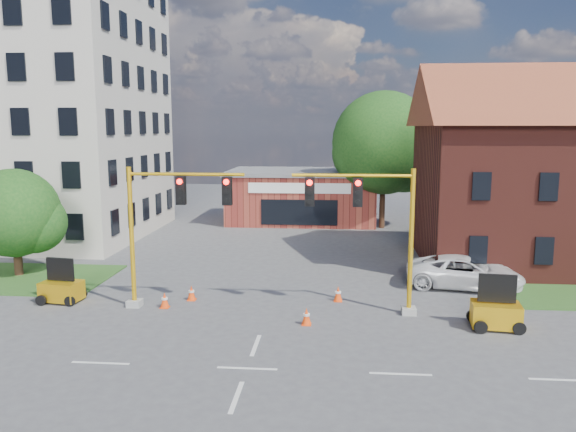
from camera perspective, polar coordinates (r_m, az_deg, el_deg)
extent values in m
plane|color=#48484B|center=(19.21, -4.18, -15.19)|extent=(120.00, 120.00, 0.00)
cube|color=beige|center=(45.51, -25.71, 10.80)|extent=(18.00, 15.00, 20.00)
cube|color=maroon|center=(47.75, 1.47, 1.92)|extent=(12.00, 8.00, 4.00)
cube|color=slate|center=(47.53, 1.48, 4.50)|extent=(12.40, 8.40, 0.30)
cube|color=silver|center=(43.60, 1.15, 2.84)|extent=(8.00, 0.10, 0.80)
cube|color=black|center=(43.84, 1.14, 0.37)|extent=(6.00, 0.10, 2.00)
cylinder|color=#331D12|center=(44.79, 9.57, 1.81)|extent=(0.44, 0.44, 4.74)
sphere|color=#154515|center=(44.47, 9.71, 7.33)|extent=(8.01, 8.01, 8.01)
sphere|color=#154515|center=(44.97, 11.69, 5.92)|extent=(5.61, 5.61, 5.61)
cylinder|color=#331D12|center=(33.18, -25.77, -3.48)|extent=(0.44, 0.44, 2.43)
sphere|color=#154515|center=(32.81, -26.03, 0.28)|extent=(4.67, 4.67, 4.67)
sphere|color=#154515|center=(32.68, -24.29, -0.61)|extent=(3.27, 3.27, 3.27)
cube|color=gray|center=(26.09, -15.31, -8.54)|extent=(0.60, 0.60, 0.30)
cylinder|color=#F0B014|center=(25.37, -15.59, -2.17)|extent=(0.20, 0.20, 6.20)
cylinder|color=#F0B014|center=(24.23, -10.31, 4.20)|extent=(5.00, 0.14, 0.14)
cube|color=black|center=(24.36, -10.83, 2.55)|extent=(0.40, 0.32, 1.20)
cube|color=black|center=(23.90, -6.20, 2.54)|extent=(0.40, 0.32, 1.20)
sphere|color=#FF0C07|center=(24.15, -10.97, 3.45)|extent=(0.24, 0.24, 0.24)
cube|color=gray|center=(24.75, 12.16, -9.38)|extent=(0.60, 0.60, 0.30)
cylinder|color=#F0B014|center=(23.99, 12.39, -2.67)|extent=(0.20, 0.20, 6.20)
cylinder|color=#F0B014|center=(23.39, 6.52, 4.12)|extent=(5.00, 0.14, 0.14)
cube|color=black|center=(23.47, 7.10, 2.41)|extent=(0.40, 0.32, 1.20)
cube|color=black|center=(23.48, 2.22, 2.47)|extent=(0.40, 0.32, 1.20)
sphere|color=#FF0C07|center=(23.25, 7.14, 3.33)|extent=(0.24, 0.24, 0.24)
cube|color=#F0B014|center=(27.70, -22.01, -7.05)|extent=(1.86, 1.37, 0.86)
cube|color=black|center=(27.46, -22.13, -5.04)|extent=(1.34, 0.30, 1.05)
cube|color=#F0B014|center=(23.90, 20.34, -9.37)|extent=(1.97, 1.43, 0.92)
cube|color=black|center=(23.59, 20.49, -6.89)|extent=(1.44, 0.28, 1.13)
cube|color=#FF450D|center=(25.63, -12.40, -9.05)|extent=(0.38, 0.38, 0.04)
cone|color=#FF450D|center=(25.53, -12.42, -8.34)|extent=(0.40, 0.40, 0.70)
cylinder|color=silver|center=(25.51, -12.43, -8.19)|extent=(0.27, 0.27, 0.09)
cube|color=#FF450D|center=(26.48, -9.76, -8.38)|extent=(0.38, 0.38, 0.04)
cone|color=#FF450D|center=(26.38, -9.78, -7.69)|extent=(0.40, 0.40, 0.70)
cylinder|color=silver|center=(26.36, -9.79, -7.55)|extent=(0.27, 0.27, 0.09)
cube|color=#FF450D|center=(23.03, 1.88, -10.93)|extent=(0.38, 0.38, 0.04)
cone|color=#FF450D|center=(22.92, 1.89, -10.15)|extent=(0.40, 0.40, 0.70)
cylinder|color=silver|center=(22.89, 1.89, -9.99)|extent=(0.27, 0.27, 0.09)
cube|color=#FF450D|center=(26.06, 5.10, -8.56)|extent=(0.38, 0.38, 0.04)
cone|color=#FF450D|center=(25.96, 5.11, -7.87)|extent=(0.40, 0.40, 0.70)
cylinder|color=silver|center=(25.94, 5.11, -7.72)|extent=(0.27, 0.27, 0.09)
imported|color=white|center=(29.20, 17.49, -5.47)|extent=(6.00, 3.53, 1.57)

